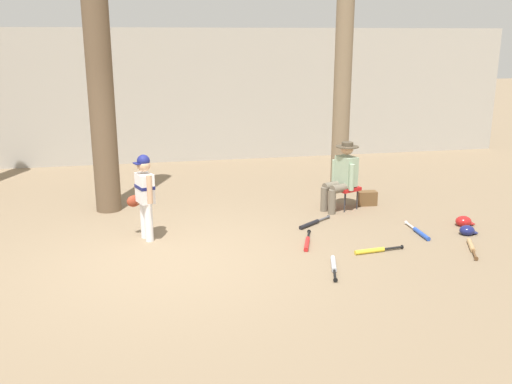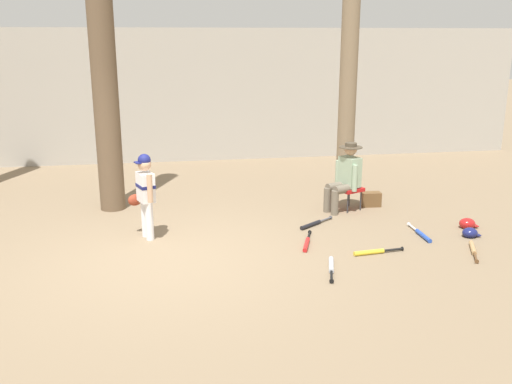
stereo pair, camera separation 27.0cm
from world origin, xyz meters
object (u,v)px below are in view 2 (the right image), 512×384
Objects in this scene: bat_black_composite at (313,224)px; folding_stool at (349,190)px; tree_behind_spectator at (349,71)px; batting_helmet_red at (467,224)px; batting_helmet_navy at (470,233)px; bat_yellow_trainer at (373,252)px; handbag_beside_stool at (371,199)px; seated_spectator at (345,175)px; bat_aluminum_silver at (331,267)px; tree_near_player at (103,58)px; young_ballplayer at (145,191)px; bat_red_barrel at (307,243)px; bat_blue_youth at (422,234)px; bat_wood_tan at (473,249)px.

folding_stool is at bearing 42.32° from bat_black_composite.
tree_behind_spectator is at bearing 75.37° from folding_stool.
batting_helmet_red reaches higher than batting_helmet_navy.
handbag_beside_stool is at bearing 70.18° from bat_yellow_trainer.
bat_black_composite is at bearing 111.06° from bat_yellow_trainer.
seated_spectator is 2.14m from batting_helmet_red.
folding_stool is 2.75m from bat_aluminum_silver.
tree_near_player is at bearing -172.74° from tree_behind_spectator.
handbag_beside_stool is at bearing 14.51° from young_ballplayer.
tree_near_player is 7.71× the size of bat_red_barrel.
young_ballplayer is 2.53m from bat_red_barrel.
tree_near_player is 7.87× the size of bat_yellow_trainer.
bat_black_composite is at bearing -137.68° from folding_stool.
tree_near_player is at bearing 154.96° from bat_black_composite.
bat_wood_tan is (0.45, -0.71, -0.00)m from bat_blue_youth.
young_ballplayer is at bearing -165.49° from handbag_beside_stool.
young_ballplayer is 3.50m from seated_spectator.
handbag_beside_stool is 1.13× the size of batting_helmet_red.
seated_spectator reaches higher than bat_red_barrel.
bat_black_composite is 2.20× the size of batting_helmet_red.
bat_yellow_trainer is (3.15, -1.21, -0.71)m from young_ballplayer.
seated_spectator is 2.28m from batting_helmet_navy.
seated_spectator is 2.58m from bat_wood_tan.
handbag_beside_stool is at bearing -84.03° from tree_behind_spectator.
handbag_beside_stool is at bearing 116.84° from batting_helmet_navy.
tree_behind_spectator is 6.83× the size of bat_aluminum_silver.
folding_stool is at bearing 113.53° from bat_blue_youth.
bat_aluminum_silver is at bearing -111.52° from seated_spectator.
folding_stool is at bearing 67.01° from bat_aluminum_silver.
bat_red_barrel and bat_black_composite have the same top height.
tree_near_player is 4.50m from tree_behind_spectator.
seated_spectator is (-0.43, -1.36, -1.69)m from tree_behind_spectator.
batting_helmet_red is (2.73, 0.33, 0.04)m from bat_red_barrel.
bat_red_barrel is 0.91m from bat_aluminum_silver.
tree_near_player is 9.07× the size of bat_black_composite.
tree_near_player is 4.43m from bat_black_composite.
tree_behind_spectator is 4.18m from bat_yellow_trainer.
bat_blue_youth is at bearing -25.51° from tree_near_player.
young_ballplayer reaches higher than bat_wood_tan.
tree_near_player is 21.76× the size of batting_helmet_navy.
batting_helmet_red is at bearing 15.78° from bat_blue_youth.
seated_spectator is 1.81× the size of bat_black_composite.
bat_red_barrel is (2.95, -2.36, -2.59)m from tree_near_player.
bat_aluminum_silver is at bearing -120.14° from handbag_beside_stool.
tree_near_player is 6.53m from batting_helmet_navy.
bat_wood_tan is at bearing -36.82° from bat_black_composite.
folding_stool reaches higher than bat_red_barrel.
tree_behind_spectator is 4.26× the size of seated_spectator.
batting_helmet_red is (2.41, -0.50, 0.04)m from bat_black_composite.
seated_spectator is at bearing 14.15° from young_ballplayer.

